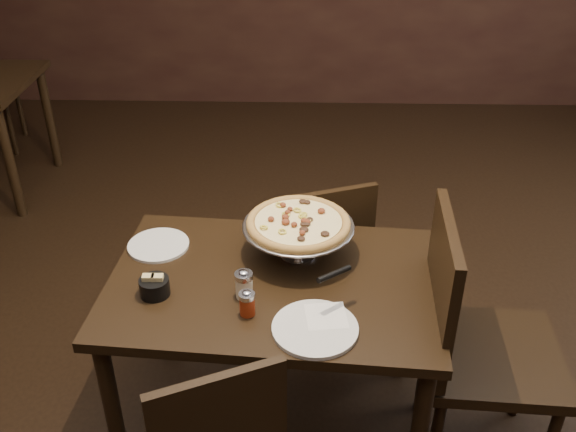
{
  "coord_description": "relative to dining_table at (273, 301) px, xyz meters",
  "views": [
    {
      "loc": [
        0.05,
        -1.72,
        2.04
      ],
      "look_at": [
        0.0,
        0.09,
        0.94
      ],
      "focal_mm": 40.0,
      "sensor_mm": 36.0,
      "label": 1
    }
  ],
  "objects": [
    {
      "name": "chair_far",
      "position": [
        0.16,
        0.49,
        -0.15
      ],
      "size": [
        0.5,
        0.5,
        0.84
      ],
      "rotation": [
        0.0,
        0.0,
        3.49
      ],
      "color": "black",
      "rests_on": "ground"
    },
    {
      "name": "room",
      "position": [
        0.11,
        -0.02,
        0.79
      ],
      "size": [
        6.04,
        7.04,
        2.84
      ],
      "color": "black",
      "rests_on": "ground"
    },
    {
      "name": "serving_spatula",
      "position": [
        0.2,
        -0.14,
        0.22
      ],
      "size": [
        0.16,
        0.16,
        0.02
      ],
      "rotation": [
        0.0,
        0.0,
        -0.91
      ],
      "color": "silver",
      "rests_on": "pizza_stand"
    },
    {
      "name": "napkin_stack",
      "position": [
        0.18,
        -0.2,
        0.1
      ],
      "size": [
        0.14,
        0.14,
        0.01
      ],
      "primitive_type": "cube",
      "rotation": [
        0.0,
        0.0,
        0.12
      ],
      "color": "white",
      "rests_on": "dining_table"
    },
    {
      "name": "parmesan_shaker",
      "position": [
        -0.09,
        -0.09,
        0.14
      ],
      "size": [
        0.06,
        0.06,
        0.11
      ],
      "color": "beige",
      "rests_on": "dining_table"
    },
    {
      "name": "dining_table",
      "position": [
        0.0,
        0.0,
        0.0
      ],
      "size": [
        1.18,
        0.84,
        0.71
      ],
      "rotation": [
        0.0,
        0.0,
        -0.07
      ],
      "color": "black",
      "rests_on": "ground"
    },
    {
      "name": "pepper_flake_shaker",
      "position": [
        -0.07,
        -0.18,
        0.14
      ],
      "size": [
        0.05,
        0.05,
        0.09
      ],
      "color": "#9C250E",
      "rests_on": "dining_table"
    },
    {
      "name": "plate_left",
      "position": [
        -0.43,
        0.19,
        0.1
      ],
      "size": [
        0.23,
        0.23,
        0.01
      ],
      "primitive_type": "cylinder",
      "color": "silver",
      "rests_on": "dining_table"
    },
    {
      "name": "pizza_stand",
      "position": [
        0.08,
        0.15,
        0.23
      ],
      "size": [
        0.4,
        0.4,
        0.16
      ],
      "color": "silver",
      "rests_on": "dining_table"
    },
    {
      "name": "chair_side",
      "position": [
        0.68,
        -0.1,
        -0.07
      ],
      "size": [
        0.49,
        0.49,
        1.0
      ],
      "rotation": [
        0.0,
        0.0,
        1.51
      ],
      "color": "black",
      "rests_on": "ground"
    },
    {
      "name": "plate_near",
      "position": [
        0.14,
        -0.25,
        0.1
      ],
      "size": [
        0.27,
        0.27,
        0.01
      ],
      "primitive_type": "cylinder",
      "color": "silver",
      "rests_on": "dining_table"
    },
    {
      "name": "packet_caddy",
      "position": [
        -0.39,
        -0.09,
        0.13
      ],
      "size": [
        0.1,
        0.1,
        0.08
      ],
      "rotation": [
        0.0,
        0.0,
        0.04
      ],
      "color": "black",
      "rests_on": "dining_table"
    }
  ]
}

